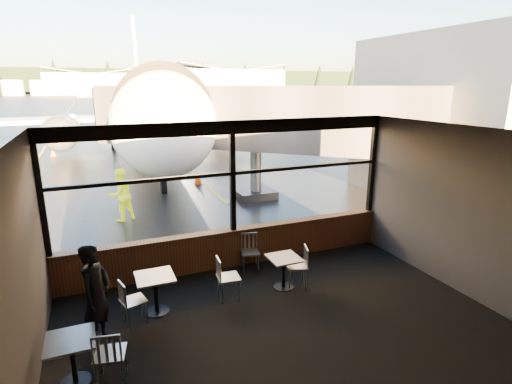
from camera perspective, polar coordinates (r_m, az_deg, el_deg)
ground_plane at (r=128.60m, az=-21.67°, el=12.17°), size 520.00×520.00×0.00m
carpet_floor at (r=7.55m, az=4.88°, el=-19.36°), size 8.00×6.00×0.01m
ceiling at (r=6.27m, az=5.59°, el=7.95°), size 8.00×6.00×0.04m
wall_left at (r=6.14m, az=-30.91°, el=-11.46°), size 0.04×6.00×3.50m
wall_right at (r=9.19m, az=27.93°, el=-2.64°), size 0.04×6.00×3.50m
wall_back at (r=4.60m, az=23.85°, el=-19.62°), size 8.00×0.04×3.50m
window_sill at (r=9.76m, az=-3.21°, el=-7.97°), size 8.00×0.28×0.90m
window_header at (r=9.03m, az=-3.48°, el=9.21°), size 8.00×0.18×0.30m
mullion_left at (r=8.80m, az=-28.44°, el=-0.38°), size 0.12×0.12×2.60m
mullion_centre at (r=9.22m, az=-3.37°, el=2.08°), size 0.12×0.12×2.60m
mullion_right at (r=11.12m, az=16.26°, el=3.76°), size 0.12×0.12×2.60m
window_transom at (r=9.20m, az=-3.38°, el=2.69°), size 8.00×0.10×0.08m
airliner at (r=27.86m, az=-15.89°, el=16.74°), size 31.92×37.23×10.67m
jet_bridge at (r=15.56m, az=2.54°, el=8.00°), size 8.82×10.77×4.70m
cafe_table_near at (r=8.78m, az=3.98°, el=-11.42°), size 0.65×0.65×0.71m
cafe_table_mid at (r=8.13m, az=-14.10°, el=-13.98°), size 0.70×0.70×0.77m
cafe_table_left at (r=6.85m, az=-24.67°, el=-21.15°), size 0.68×0.68×0.75m
chair_near_e at (r=8.87m, az=5.84°, el=-10.49°), size 0.62×0.62×0.91m
chair_near_w at (r=8.34m, az=-3.97°, el=-12.14°), size 0.54×0.54×0.92m
chair_near_n at (r=9.51m, az=-0.83°, el=-8.65°), size 0.59×0.59×0.88m
chair_mid_w at (r=7.89m, az=-17.08°, el=-14.71°), size 0.58×0.58×0.87m
chair_left_s at (r=6.65m, az=-20.12°, el=-20.96°), size 0.59×0.59×0.92m
passenger at (r=7.32m, az=-21.86°, el=-13.58°), size 0.71×0.78×1.79m
ground_crew at (r=13.51m, az=-18.77°, el=-0.38°), size 1.03×0.95×1.71m
cone_nose at (r=17.90m, az=-8.32°, el=1.95°), size 0.36×0.36×0.50m
cone_wing at (r=27.70m, az=-27.00°, el=5.08°), size 0.34×0.34×0.47m
terminal_annex at (r=17.02m, az=27.44°, el=9.15°), size 5.00×7.00×6.00m
hangar_mid at (r=193.52m, az=-22.33°, el=14.24°), size 38.00×15.00×10.00m
hangar_right at (r=196.83m, az=-3.98°, el=15.58°), size 50.00×20.00×12.00m
fuel_tank_a at (r=192.41m, az=-31.40°, el=12.59°), size 8.00×8.00×6.00m
fuel_tank_b at (r=191.26m, az=-28.38°, el=12.98°), size 8.00×8.00×6.00m
fuel_tank_c at (r=190.63m, az=-25.33°, el=13.33°), size 8.00×8.00×6.00m
treeline at (r=218.52m, az=-22.46°, el=14.47°), size 360.00×3.00×12.00m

